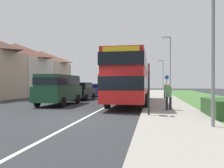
# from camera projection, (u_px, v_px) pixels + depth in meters

# --- Properties ---
(ground_plane) EXTENTS (120.00, 120.00, 0.00)m
(ground_plane) POSITION_uv_depth(u_px,v_px,m) (85.00, 118.00, 10.38)
(ground_plane) COLOR #2D3033
(lane_marking_centre) EXTENTS (0.14, 60.00, 0.01)m
(lane_marking_centre) POSITION_uv_depth(u_px,v_px,m) (113.00, 103.00, 18.26)
(lane_marking_centre) COLOR silver
(lane_marking_centre) RESTS_ON ground_plane
(pavement_near_side) EXTENTS (3.20, 68.00, 0.12)m
(pavement_near_side) POSITION_uv_depth(u_px,v_px,m) (167.00, 106.00, 15.54)
(pavement_near_side) COLOR #9E998E
(pavement_near_side) RESTS_ON ground_plane
(roadside_hedge) EXTENTS (1.10, 2.89, 0.90)m
(roadside_hedge) POSITION_uv_depth(u_px,v_px,m) (220.00, 109.00, 10.32)
(roadside_hedge) COLOR #2D5128
(roadside_hedge) RESTS_ON ground_plane
(double_decker_bus) EXTENTS (2.80, 11.40, 3.70)m
(double_decker_bus) POSITION_uv_depth(u_px,v_px,m) (131.00, 77.00, 17.29)
(double_decker_bus) COLOR red
(double_decker_bus) RESTS_ON ground_plane
(parked_van_dark_green) EXTENTS (2.11, 4.92, 2.26)m
(parked_van_dark_green) POSITION_uv_depth(u_px,v_px,m) (59.00, 87.00, 16.53)
(parked_van_dark_green) COLOR #19472D
(parked_van_dark_green) RESTS_ON ground_plane
(parked_car_black) EXTENTS (1.88, 4.29, 1.72)m
(parked_car_black) POSITION_uv_depth(u_px,v_px,m) (82.00, 90.00, 21.77)
(parked_car_black) COLOR black
(parked_car_black) RESTS_ON ground_plane
(parked_car_blue) EXTENTS (1.87, 4.19, 1.58)m
(parked_car_blue) POSITION_uv_depth(u_px,v_px,m) (96.00, 89.00, 27.22)
(parked_car_blue) COLOR navy
(parked_car_blue) RESTS_ON ground_plane
(parked_car_white) EXTENTS (1.95, 4.17, 1.64)m
(parked_car_white) POSITION_uv_depth(u_px,v_px,m) (105.00, 88.00, 32.06)
(parked_car_white) COLOR silver
(parked_car_white) RESTS_ON ground_plane
(pedestrian_at_stop) EXTENTS (0.34, 0.34, 1.67)m
(pedestrian_at_stop) POSITION_uv_depth(u_px,v_px,m) (169.00, 95.00, 12.53)
(pedestrian_at_stop) COLOR #23232D
(pedestrian_at_stop) RESTS_ON ground_plane
(pedestrian_walking_away) EXTENTS (0.34, 0.34, 1.67)m
(pedestrian_walking_away) POSITION_uv_depth(u_px,v_px,m) (166.00, 90.00, 21.63)
(pedestrian_walking_away) COLOR #23232D
(pedestrian_walking_away) RESTS_ON ground_plane
(bus_stop_sign) EXTENTS (0.09, 0.52, 2.60)m
(bus_stop_sign) POSITION_uv_depth(u_px,v_px,m) (149.00, 86.00, 10.53)
(bus_stop_sign) COLOR black
(bus_stop_sign) RESTS_ON ground_plane
(cycle_route_sign) EXTENTS (0.44, 0.08, 2.52)m
(cycle_route_sign) POSITION_uv_depth(u_px,v_px,m) (167.00, 85.00, 24.33)
(cycle_route_sign) COLOR slate
(cycle_route_sign) RESTS_ON ground_plane
(street_lamp_near) EXTENTS (1.14, 0.20, 7.02)m
(street_lamp_near) POSITION_uv_depth(u_px,v_px,m) (210.00, 16.00, 7.74)
(street_lamp_near) COLOR slate
(street_lamp_near) RESTS_ON ground_plane
(street_lamp_mid) EXTENTS (1.14, 0.20, 7.47)m
(street_lamp_mid) POSITION_uv_depth(u_px,v_px,m) (169.00, 62.00, 27.37)
(street_lamp_mid) COLOR slate
(street_lamp_mid) RESTS_ON ground_plane
(street_lamp_far) EXTENTS (1.14, 0.20, 6.52)m
(street_lamp_far) POSITION_uv_depth(u_px,v_px,m) (163.00, 73.00, 46.77)
(street_lamp_far) COLOR slate
(street_lamp_far) RESTS_ON ground_plane
(house_terrace_far_side) EXTENTS (7.98, 20.24, 6.96)m
(house_terrace_far_side) POSITION_uv_depth(u_px,v_px,m) (15.00, 69.00, 28.97)
(house_terrace_far_side) COLOR #C1A88E
(house_terrace_far_side) RESTS_ON ground_plane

